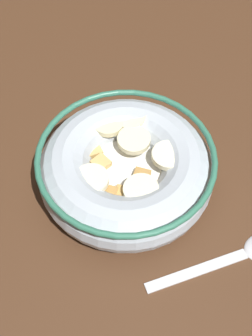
{
  "coord_description": "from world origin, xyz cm",
  "views": [
    {
      "loc": [
        -2.42,
        25.0,
        38.98
      ],
      "look_at": [
        0.0,
        0.0,
        3.0
      ],
      "focal_mm": 47.7,
      "sensor_mm": 36.0,
      "label": 1
    }
  ],
  "objects": [
    {
      "name": "ground_plane",
      "position": [
        0.0,
        0.0,
        -1.0
      ],
      "size": [
        104.78,
        104.78,
        2.0
      ],
      "primitive_type": "cube",
      "color": "#472B19"
    },
    {
      "name": "cereal_bowl",
      "position": [
        0.01,
        -0.02,
        2.84
      ],
      "size": [
        17.4,
        17.4,
        5.27
      ],
      "color": "#B2BCC6",
      "rests_on": "ground_plane"
    },
    {
      "name": "spoon",
      "position": [
        -12.12,
        6.55,
        0.34
      ],
      "size": [
        13.73,
        7.92,
        0.8
      ],
      "color": "silver",
      "rests_on": "ground_plane"
    }
  ]
}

